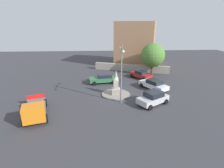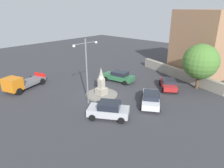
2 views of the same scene
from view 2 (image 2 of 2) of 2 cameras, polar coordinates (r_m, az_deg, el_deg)
ground_plane at (r=24.14m, az=-3.00°, el=-3.18°), size 80.00×80.00×0.00m
traffic_island at (r=24.11m, az=-3.00°, el=-3.03°), size 3.86×3.86×0.14m
monument at (r=23.58m, az=-3.07°, el=0.02°), size 1.13×1.13×3.33m
streetlamp at (r=20.79m, az=-7.29°, el=5.22°), size 3.14×0.28×7.02m
car_green_approaching at (r=28.32m, az=1.93°, el=2.26°), size 2.52×4.66×1.50m
car_white_parked_left at (r=21.90m, az=11.03°, el=-4.03°), size 4.71×3.82×1.47m
car_red_waiting at (r=26.65m, az=15.76°, el=0.06°), size 4.10×3.64×1.37m
car_silver_parked_right at (r=19.06m, az=-0.95°, el=-7.37°), size 3.55×4.23×1.61m
truck_orange_near_island at (r=27.73m, az=-24.78°, el=0.18°), size 5.73×3.59×1.96m
stone_boundary_wall at (r=31.28m, az=18.38°, el=2.88°), size 5.36×14.39×1.41m
corner_building at (r=34.94m, az=25.93°, el=10.62°), size 10.93×10.41×9.61m
tree_near_wall at (r=27.25m, az=23.98°, el=5.86°), size 4.40×4.40×5.80m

